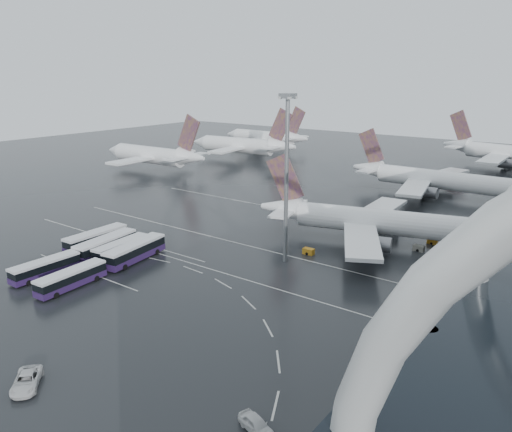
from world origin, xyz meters
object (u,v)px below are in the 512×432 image
Objects in this scene: airliner_main at (376,222)px; floodlight_mast at (287,159)px; bus_row_near_b at (106,245)px; bus_row_near_c at (121,248)px; airliner_gate_b at (432,179)px; gse_cart_belly_b at (419,248)px; jet_remote_mid at (244,146)px; jet_remote_far at (267,138)px; van_curve_b at (256,425)px; bus_row_near_a at (96,239)px; gse_cart_belly_e at (432,241)px; jet_remote_west at (155,156)px; bus_row_far_c at (71,278)px; gse_cart_belly_c at (309,251)px; bus_row_near_d at (135,251)px; bus_row_far_a at (45,267)px; van_curve_a at (27,381)px.

airliner_main is 1.68× the size of floodlight_mast.
bus_row_near_c is (3.46, 0.92, -0.20)m from bus_row_near_b.
airliner_gate_b is 24.07× the size of gse_cart_belly_b.
airliner_gate_b is 4.08× the size of bus_row_near_c.
jet_remote_mid is 3.45× the size of bus_row_near_b.
jet_remote_far is 1.50× the size of floodlight_mast.
bus_row_near_a is at bearing 85.56° from van_curve_b.
airliner_gate_b reaches higher than gse_cart_belly_e.
bus_row_far_c is (65.73, -78.48, -3.68)m from jet_remote_west.
van_curve_b is 2.11× the size of gse_cart_belly_c.
floodlight_mast is (76.85, -86.14, 13.68)m from jet_remote_mid.
jet_remote_far is (0.91, 67.45, -0.19)m from jet_remote_west.
van_curve_b is at bearing -60.07° from floodlight_mast.
bus_row_near_d reaches higher than gse_cart_belly_b.
bus_row_near_b is at bearing 84.92° from van_curve_b.
airliner_main reaches higher than gse_cart_belly_c.
van_curve_b is 60.65m from gse_cart_belly_b.
bus_row_far_a is 7.71m from bus_row_far_c.
jet_remote_mid reaches higher than bus_row_far_c.
airliner_main is 50.91m from bus_row_near_c.
jet_remote_west is 1.04× the size of jet_remote_far.
bus_row_far_a is at bearing 85.09° from bus_row_far_c.
jet_remote_far is at bearing 53.19° from van_curve_b.
gse_cart_belly_c is at bearing 43.14° from van_curve_b.
jet_remote_west reaches higher than bus_row_near_c.
van_curve_a is 2.88× the size of gse_cart_belly_e.
bus_row_far_a is at bearing -130.10° from gse_cart_belly_c.
airliner_main is at bearing 65.93° from floodlight_mast.
airliner_main reaches higher than bus_row_near_d.
bus_row_far_a is 5.71× the size of gse_cart_belly_c.
van_curve_b is at bearing -86.35° from gse_cart_belly_e.
van_curve_a is 72.67m from gse_cart_belly_b.
bus_row_near_b is at bearing 99.41° from bus_row_near_c.
bus_row_far_c is at bearing 88.01° from van_curve_a.
floodlight_mast is 14.31× the size of gse_cart_belly_c.
airliner_main is at bearing 136.40° from jet_remote_far.
gse_cart_belly_b is at bearing -74.18° from airliner_gate_b.
gse_cart_belly_c is (-7.29, -14.24, -3.81)m from airliner_main.
floodlight_mast is (86.16, -115.14, 13.98)m from jet_remote_far.
jet_remote_west reaches higher than bus_row_far_a.
jet_remote_far reaches higher than gse_cart_belly_e.
bus_row_near_a is (52.40, -63.90, -3.50)m from jet_remote_west.
gse_cart_belly_b is at bearing 41.42° from gse_cart_belly_c.
airliner_main is at bearing -53.44° from bus_row_near_b.
bus_row_near_a is 42.00m from floodlight_mast.
airliner_main is 1.05× the size of jet_remote_mid.
van_curve_a is at bearing 128.99° from van_curve_b.
bus_row_near_b is at bearing 28.53° from bus_row_far_c.
airliner_main is at bearing -49.43° from bus_row_near_c.
jet_remote_mid reaches higher than airliner_main.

